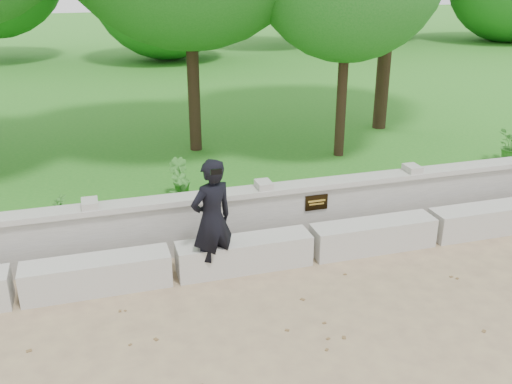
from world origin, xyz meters
TOP-DOWN VIEW (x-y plane):
  - ground at (0.00, 0.00)m, footprint 80.00×80.00m
  - lawn at (0.00, 14.00)m, footprint 40.00×22.00m
  - concrete_bench at (0.00, 1.90)m, footprint 11.90×0.45m
  - parapet_wall at (0.00, 2.60)m, footprint 12.50×0.35m
  - man_main at (-1.47, 1.80)m, footprint 0.72×0.67m
  - shrub_a at (-1.57, 3.76)m, footprint 0.41×0.39m
  - shrub_b at (-1.51, 4.21)m, footprint 0.48×0.48m
  - shrub_c at (5.22, 4.12)m, footprint 0.76×0.74m
  - shrub_d at (-3.44, 3.52)m, footprint 0.34×0.36m

SIDE VIEW (x-z plane):
  - ground at x=0.00m, z-range 0.00..0.00m
  - lawn at x=0.00m, z-range 0.00..0.25m
  - concrete_bench at x=0.00m, z-range 0.00..0.45m
  - parapet_wall at x=0.00m, z-range 0.01..0.91m
  - shrub_d at x=-3.44m, z-range 0.25..0.76m
  - shrub_a at x=-1.57m, z-range 0.25..0.89m
  - shrub_c at x=5.22m, z-range 0.25..0.90m
  - shrub_b at x=-1.51m, z-range 0.25..0.93m
  - man_main at x=-1.47m, z-range 0.00..1.70m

